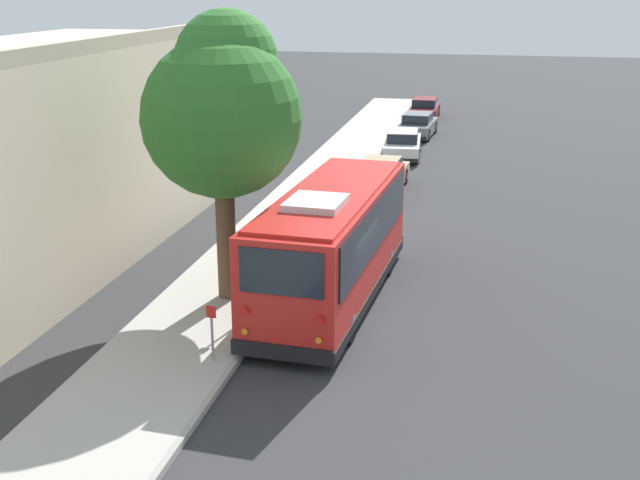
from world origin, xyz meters
TOP-DOWN VIEW (x-y plane):
  - ground_plane at (0.00, 0.00)m, footprint 160.00×160.00m
  - sidewalk_slab at (0.00, 3.48)m, footprint 80.00×3.19m
  - curb_strip at (0.00, 1.82)m, footprint 80.00×0.14m
  - shuttle_bus at (1.28, 0.45)m, footprint 8.84×2.94m
  - parked_sedan_tan at (13.63, 0.86)m, footprint 4.52×1.96m
  - parked_sedan_white at (20.53, 0.75)m, footprint 4.57×2.01m
  - parked_sedan_gray at (26.17, 0.55)m, footprint 4.28×1.98m
  - parked_sedan_maroon at (32.39, 0.72)m, footprint 4.41×1.74m
  - street_tree at (0.81, 3.21)m, footprint 4.14×4.14m
  - sign_post_near at (-3.12, 2.30)m, footprint 0.06×0.22m
  - sign_post_far at (-0.92, 2.30)m, footprint 0.06×0.22m

SIDE VIEW (x-z plane):
  - ground_plane at x=0.00m, z-range 0.00..0.00m
  - sidewalk_slab at x=0.00m, z-range 0.00..0.15m
  - curb_strip at x=0.00m, z-range 0.00..0.15m
  - parked_sedan_maroon at x=32.39m, z-range -0.05..1.26m
  - parked_sedan_gray at x=26.17m, z-range -0.05..1.28m
  - parked_sedan_tan at x=13.63m, z-range -0.04..1.28m
  - parked_sedan_white at x=20.53m, z-range -0.04..1.29m
  - sign_post_near at x=-3.12m, z-range 0.17..1.50m
  - sign_post_far at x=-0.92m, z-range 0.17..1.85m
  - shuttle_bus at x=1.28m, z-range 0.11..3.39m
  - street_tree at x=0.81m, z-range 1.50..9.07m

